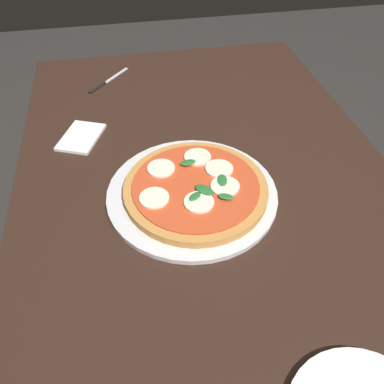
% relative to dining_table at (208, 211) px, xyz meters
% --- Properties ---
extents(ground_plane, '(6.00, 6.00, 0.00)m').
position_rel_dining_table_xyz_m(ground_plane, '(0.00, 0.00, -0.65)').
color(ground_plane, '#2D2B28').
extents(dining_table, '(1.41, 0.89, 0.75)m').
position_rel_dining_table_xyz_m(dining_table, '(0.00, 0.00, 0.00)').
color(dining_table, black).
rests_on(dining_table, ground_plane).
extents(serving_tray, '(0.38, 0.38, 0.01)m').
position_rel_dining_table_xyz_m(serving_tray, '(-0.04, 0.05, 0.11)').
color(serving_tray, silver).
rests_on(serving_tray, dining_table).
extents(pizza, '(0.32, 0.32, 0.03)m').
position_rel_dining_table_xyz_m(pizza, '(-0.04, 0.04, 0.12)').
color(pizza, '#C6843F').
rests_on(pizza, serving_tray).
extents(napkin, '(0.15, 0.13, 0.01)m').
position_rel_dining_table_xyz_m(napkin, '(0.23, 0.29, 0.10)').
color(napkin, white).
rests_on(napkin, dining_table).
extents(knife, '(0.15, 0.13, 0.01)m').
position_rel_dining_table_xyz_m(knife, '(0.51, 0.22, 0.10)').
color(knife, black).
rests_on(knife, dining_table).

